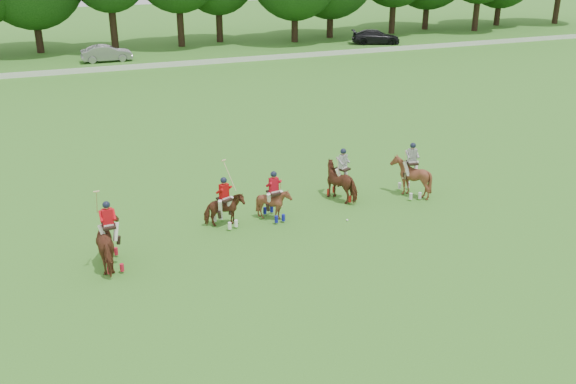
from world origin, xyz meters
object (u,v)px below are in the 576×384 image
object	(u,v)px
car_right	(376,37)
polo_red_a	(111,243)
polo_stripe_a	(342,181)
polo_stripe_b	(411,176)
polo_red_b	(225,209)
car_mid	(107,53)
polo_red_c	(274,203)
polo_ball	(347,220)

from	to	relation	value
car_right	polo_red_a	size ratio (longest dim) A/B	1.65
polo_stripe_a	polo_stripe_b	size ratio (longest dim) A/B	0.95
polo_red_a	polo_red_b	distance (m)	4.99
car_mid	polo_stripe_b	size ratio (longest dim) A/B	1.82
car_right	polo_red_c	bearing A→B (deg)	165.85
car_right	car_mid	bearing A→B (deg)	109.22
polo_red_a	polo_red_c	world-z (taller)	polo_red_a
polo_red_b	polo_ball	size ratio (longest dim) A/B	29.23
car_right	polo_red_b	xyz separation A→B (m)	(-26.86, -37.57, 0.00)
car_right	polo_stripe_a	xyz separation A→B (m)	(-21.26, -36.70, 0.13)
polo_red_c	polo_stripe_a	world-z (taller)	polo_stripe_a
polo_red_c	polo_stripe_b	size ratio (longest dim) A/B	0.85
car_mid	polo_ball	world-z (taller)	car_mid
polo_red_a	polo_ball	bearing A→B (deg)	2.73
car_right	polo_red_b	size ratio (longest dim) A/B	1.90
car_right	polo_red_c	xyz separation A→B (m)	(-24.80, -37.65, 0.01)
car_mid	polo_red_a	world-z (taller)	polo_red_a
polo_red_c	polo_stripe_b	distance (m)	6.59
polo_stripe_a	car_right	bearing A→B (deg)	59.92
car_mid	polo_stripe_b	xyz separation A→B (m)	(9.20, -37.39, 0.17)
car_mid	car_right	world-z (taller)	car_mid
polo_stripe_b	polo_ball	distance (m)	4.23
car_mid	polo_stripe_a	world-z (taller)	polo_stripe_a
polo_stripe_a	polo_ball	bearing A→B (deg)	-109.87
car_right	polo_red_c	size ratio (longest dim) A/B	2.38
polo_red_c	polo_stripe_b	bearing A→B (deg)	2.27
polo_red_b	polo_stripe_a	xyz separation A→B (m)	(5.60, 0.87, 0.13)
car_right	polo_stripe_a	world-z (taller)	polo_stripe_a
car_mid	polo_red_c	size ratio (longest dim) A/B	2.14
car_right	polo_red_a	distance (m)	50.42
polo_red_b	polo_stripe_b	distance (m)	8.64
car_mid	polo_red_b	distance (m)	37.57
car_mid	polo_ball	distance (m)	39.29
polo_red_a	polo_red_b	bearing A→B (deg)	21.23
polo_red_a	polo_stripe_a	world-z (taller)	polo_red_a
car_mid	polo_ball	size ratio (longest dim) A/B	49.80
car_right	polo_ball	xyz separation A→B (m)	(-22.06, -38.92, -0.68)
car_mid	polo_stripe_a	size ratio (longest dim) A/B	1.91
car_mid	polo_red_c	distance (m)	37.74
car_mid	polo_red_a	size ratio (longest dim) A/B	1.48
car_right	polo_stripe_b	size ratio (longest dim) A/B	2.02
polo_stripe_b	polo_ball	world-z (taller)	polo_stripe_b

